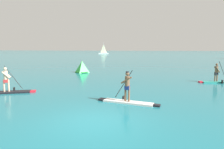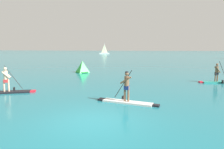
{
  "view_description": "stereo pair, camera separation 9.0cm",
  "coord_description": "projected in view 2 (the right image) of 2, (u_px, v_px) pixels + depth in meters",
  "views": [
    {
      "loc": [
        2.43,
        -7.58,
        2.98
      ],
      "look_at": [
        -1.34,
        9.02,
        0.74
      ],
      "focal_mm": 32.26,
      "sensor_mm": 36.0,
      "label": 1
    },
    {
      "loc": [
        2.52,
        -7.56,
        2.98
      ],
      "look_at": [
        -1.34,
        9.02,
        0.74
      ],
      "focal_mm": 32.26,
      "sensor_mm": 36.0,
      "label": 2
    }
  ],
  "objects": [
    {
      "name": "paddleboarder_near_left",
      "position": [
        9.0,
        88.0,
        13.47
      ],
      "size": [
        3.13,
        1.72,
        1.85
      ],
      "rotation": [
        0.0,
        0.0,
        0.42
      ],
      "color": "black",
      "rests_on": "ground"
    },
    {
      "name": "paddleboarder_mid_center",
      "position": [
        127.0,
        96.0,
        10.94
      ],
      "size": [
        3.47,
        1.09,
        1.82
      ],
      "rotation": [
        0.0,
        0.0,
        2.96
      ],
      "color": "white",
      "rests_on": "ground"
    },
    {
      "name": "ground",
      "position": [
        94.0,
        121.0,
        8.25
      ],
      "size": [
        440.0,
        440.0,
        0.0
      ],
      "primitive_type": "plane",
      "color": "#1E727F"
    },
    {
      "name": "race_marker_buoy",
      "position": [
        82.0,
        67.0,
        24.65
      ],
      "size": [
        1.61,
        1.61,
        1.41
      ],
      "color": "green",
      "rests_on": "ground"
    },
    {
      "name": "paddleboarder_far_right",
      "position": [
        217.0,
        79.0,
        17.35
      ],
      "size": [
        3.01,
        1.1,
        1.92
      ],
      "rotation": [
        0.0,
        0.0,
        0.2
      ],
      "color": "teal",
      "rests_on": "ground"
    },
    {
      "name": "sailboat_left_horizon",
      "position": [
        104.0,
        52.0,
        101.63
      ],
      "size": [
        5.14,
        2.3,
        5.71
      ],
      "rotation": [
        0.0,
        0.0,
        3.36
      ],
      "color": "white",
      "rests_on": "ground"
    }
  ]
}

